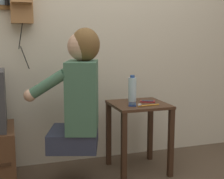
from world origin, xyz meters
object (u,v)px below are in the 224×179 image
Objects in this scene: cell_phone_spare at (148,101)px; toothbrush at (147,105)px; person at (79,93)px; cell_phone_held at (132,104)px; water_bottle at (132,89)px.

toothbrush reaches higher than cell_phone_spare.
person is 0.47m from cell_phone_held.
cell_phone_spare is at bearing 46.60° from cell_phone_held.
person is 6.56× the size of cell_phone_held.
water_bottle is 0.25m from toothbrush.
person reaches higher than toothbrush.
person is 0.55m from water_bottle.
cell_phone_spare is 0.16m from toothbrush.
water_bottle is (0.06, 0.16, 0.10)m from cell_phone_held.
water_bottle reaches higher than toothbrush.
cell_phone_held is (0.45, 0.05, -0.13)m from person.
water_bottle is (-0.11, 0.08, 0.10)m from cell_phone_spare.
cell_phone_spare is 0.61× the size of water_bottle.
person reaches higher than cell_phone_held.
cell_phone_spare is (0.62, 0.12, -0.13)m from person.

